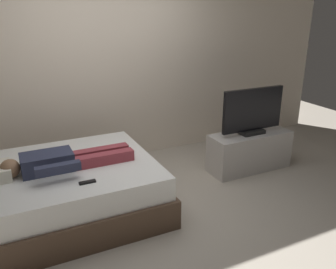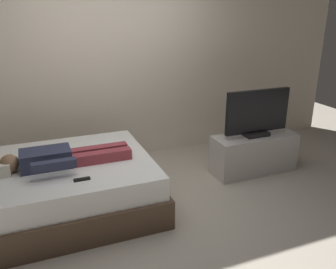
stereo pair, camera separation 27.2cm
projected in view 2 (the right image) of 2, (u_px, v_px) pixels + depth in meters
ground_plane at (152, 214)px, 3.66m from camera, size 10.00×10.00×0.00m
back_wall at (138, 57)px, 4.78m from camera, size 6.40×0.10×2.80m
bed at (60, 188)px, 3.66m from camera, size 1.96×1.54×0.54m
person at (60, 158)px, 3.49m from camera, size 1.26×0.46×0.18m
remote at (82, 179)px, 3.21m from camera, size 0.15×0.04×0.02m
tv_stand at (254, 154)px, 4.55m from camera, size 1.10×0.40×0.50m
tv at (257, 114)px, 4.37m from camera, size 0.88×0.20×0.59m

